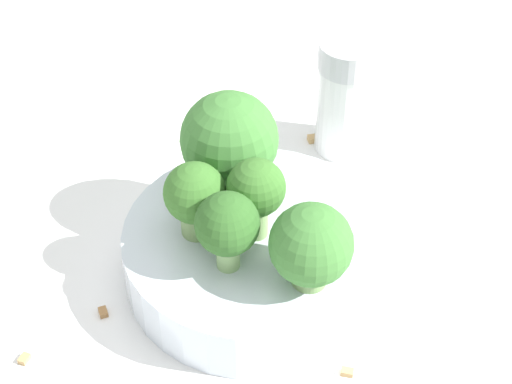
% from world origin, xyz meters
% --- Properties ---
extents(ground_plane, '(3.00, 3.00, 0.00)m').
position_xyz_m(ground_plane, '(0.00, 0.00, 0.00)').
color(ground_plane, white).
extents(bowl, '(0.16, 0.16, 0.03)m').
position_xyz_m(bowl, '(0.00, 0.00, 0.02)').
color(bowl, silver).
rests_on(bowl, ground_plane).
extents(broccoli_floret_0, '(0.04, 0.04, 0.05)m').
position_xyz_m(broccoli_floret_0, '(0.02, -0.03, 0.06)').
color(broccoli_floret_0, '#7A9E5B').
rests_on(broccoli_floret_0, bowl).
extents(broccoli_floret_1, '(0.06, 0.06, 0.06)m').
position_xyz_m(broccoli_floret_1, '(-0.02, -0.04, 0.07)').
color(broccoli_floret_1, '#7A9E5B').
rests_on(broccoli_floret_1, bowl).
extents(broccoli_floret_2, '(0.05, 0.05, 0.05)m').
position_xyz_m(broccoli_floret_2, '(0.01, 0.05, 0.06)').
color(broccoli_floret_2, '#7A9E5B').
rests_on(broccoli_floret_2, bowl).
extents(broccoli_floret_3, '(0.03, 0.03, 0.05)m').
position_xyz_m(broccoli_floret_3, '(-0.00, 0.00, 0.07)').
color(broccoli_floret_3, '#7A9E5B').
rests_on(broccoli_floret_3, bowl).
extents(broccoli_floret_4, '(0.04, 0.04, 0.05)m').
position_xyz_m(broccoli_floret_4, '(0.03, 0.01, 0.06)').
color(broccoli_floret_4, '#8EB770').
rests_on(broccoli_floret_4, bowl).
extents(pepper_shaker, '(0.04, 0.04, 0.08)m').
position_xyz_m(pepper_shaker, '(-0.13, -0.04, 0.04)').
color(pepper_shaker, silver).
rests_on(pepper_shaker, ground_plane).
extents(almond_crumb_0, '(0.01, 0.01, 0.01)m').
position_xyz_m(almond_crumb_0, '(0.02, 0.09, 0.00)').
color(almond_crumb_0, tan).
rests_on(almond_crumb_0, ground_plane).
extents(almond_crumb_2, '(0.01, 0.01, 0.01)m').
position_xyz_m(almond_crumb_2, '(-0.12, -0.05, 0.00)').
color(almond_crumb_2, tan).
rests_on(almond_crumb_2, ground_plane).
extents(almond_crumb_3, '(0.01, 0.01, 0.01)m').
position_xyz_m(almond_crumb_3, '(0.13, -0.05, 0.00)').
color(almond_crumb_3, tan).
rests_on(almond_crumb_3, ground_plane).
extents(almond_crumb_4, '(0.01, 0.01, 0.01)m').
position_xyz_m(almond_crumb_4, '(0.08, -0.05, 0.00)').
color(almond_crumb_4, olive).
rests_on(almond_crumb_4, ground_plane).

